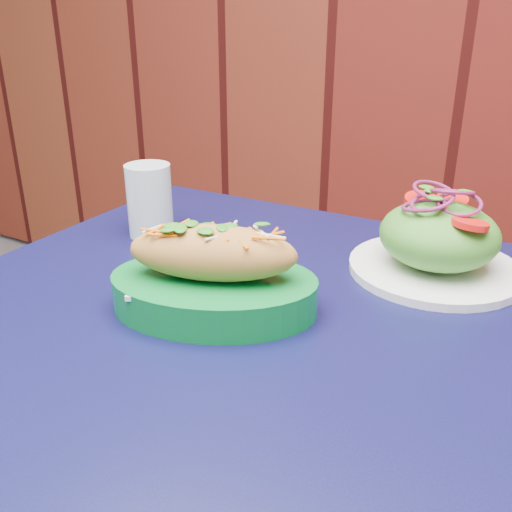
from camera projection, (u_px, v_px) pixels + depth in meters
The scene contains 4 objects.
cafe_table at pixel (238, 369), 0.74m from camera, with size 0.83×0.83×0.75m.
banh_mi_basket at pixel (214, 277), 0.69m from camera, with size 0.30×0.25×0.12m.
salad_plate at pixel (438, 241), 0.79m from camera, with size 0.24×0.24×0.13m.
water_glass at pixel (150, 201), 0.92m from camera, with size 0.07×0.07×0.12m, color silver.
Camera 1 is at (0.74, 1.29, 1.09)m, focal length 40.00 mm.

